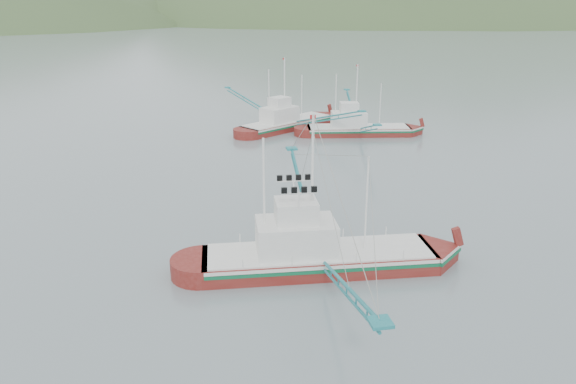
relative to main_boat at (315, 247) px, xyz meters
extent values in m
plane|color=slate|center=(-0.56, 1.02, -1.66)|extent=(1200.00, 1200.00, 0.00)
cube|color=maroon|center=(0.26, -0.02, -1.45)|extent=(16.00, 5.16, 2.10)
cube|color=silver|center=(0.26, -0.02, -0.55)|extent=(15.69, 5.22, 0.23)
cube|color=#0D5D38|center=(0.26, -0.02, -0.82)|extent=(15.70, 5.24, 0.23)
cube|color=silver|center=(0.26, -0.02, -0.34)|extent=(15.20, 4.90, 0.13)
cube|color=silver|center=(-1.31, 0.08, 0.76)|extent=(5.45, 3.68, 2.31)
cube|color=silver|center=(-1.31, 0.08, 2.66)|extent=(2.87, 2.48, 1.47)
cylinder|color=white|center=(-0.26, 0.02, 4.34)|extent=(0.17, 0.17, 9.47)
cylinder|color=white|center=(-3.41, 0.21, 3.63)|extent=(0.15, 0.15, 8.05)
cylinder|color=white|center=(3.41, -0.21, 2.92)|extent=(0.13, 0.13, 6.63)
cube|color=maroon|center=(14.75, 37.15, -1.47)|extent=(14.11, 5.64, 1.83)
cube|color=silver|center=(14.75, 37.15, -0.70)|extent=(13.85, 5.67, 0.20)
cube|color=#0D5D38|center=(14.75, 37.15, -0.93)|extent=(13.85, 5.69, 0.20)
cube|color=silver|center=(14.75, 37.15, -0.51)|extent=(13.40, 5.36, 0.11)
cube|color=silver|center=(13.40, 37.36, 0.45)|extent=(4.95, 3.57, 2.01)
cube|color=silver|center=(13.40, 37.36, 2.09)|extent=(2.65, 2.34, 1.28)
cylinder|color=white|center=(14.30, 37.22, 3.56)|extent=(0.15, 0.15, 8.23)
cylinder|color=white|center=(11.59, 37.63, 2.94)|extent=(0.13, 0.13, 7.00)
cylinder|color=white|center=(17.47, 36.75, 2.32)|extent=(0.11, 0.11, 5.76)
cube|color=maroon|center=(5.97, 42.48, -1.46)|extent=(14.20, 11.26, 1.93)
cube|color=silver|center=(5.97, 42.48, -0.64)|extent=(14.00, 11.17, 0.21)
cube|color=#0D5D38|center=(5.97, 42.48, -0.88)|extent=(14.02, 11.18, 0.21)
cube|color=silver|center=(5.97, 42.48, -0.45)|extent=(13.49, 10.70, 0.12)
cube|color=silver|center=(4.77, 41.67, 0.57)|extent=(5.74, 5.25, 2.13)
cube|color=silver|center=(4.77, 41.67, 2.30)|extent=(3.27, 3.16, 1.35)
cylinder|color=white|center=(5.57, 42.21, 3.85)|extent=(0.15, 0.15, 8.70)
cylinder|color=white|center=(3.16, 40.60, 3.20)|extent=(0.14, 0.14, 7.39)
cylinder|color=white|center=(8.39, 44.09, 2.55)|extent=(0.12, 0.12, 6.09)
ellipsoid|color=#3B532A|center=(239.44, 431.02, -1.66)|extent=(684.00, 432.00, 306.00)
ellipsoid|color=slate|center=(29.44, 561.02, -1.66)|extent=(960.00, 400.00, 240.00)
camera|label=1|loc=(-8.19, -33.62, 16.04)|focal=35.00mm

